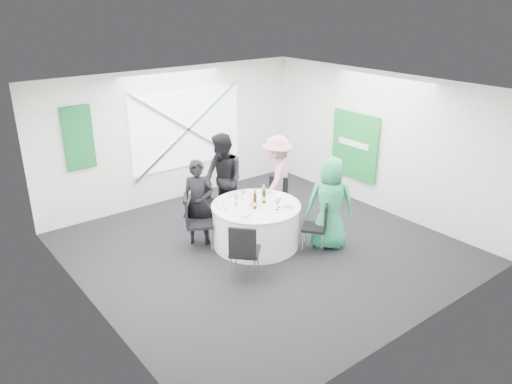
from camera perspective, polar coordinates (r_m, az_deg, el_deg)
floor at (r=8.84m, az=0.80°, el=-6.41°), size 6.00×6.00×0.00m
ceiling at (r=7.92m, az=0.91°, el=11.76°), size 6.00×6.00×0.00m
wall_back at (r=10.67m, az=-9.36°, el=6.39°), size 6.00×0.00×6.00m
wall_front at (r=6.41m, az=17.98°, el=-5.03°), size 6.00×0.00×6.00m
wall_left at (r=6.93m, az=-18.88°, el=-3.06°), size 0.00×6.00×6.00m
wall_right at (r=10.34m, az=13.99°, el=5.53°), size 0.00×6.00×6.00m
window_panel at (r=10.75m, az=-7.88°, el=7.15°), size 2.60×0.03×1.60m
window_brace_a at (r=10.72m, az=-7.77°, el=7.11°), size 2.63×0.05×1.84m
window_brace_b at (r=10.72m, az=-7.77°, el=7.11°), size 2.63×0.05×1.84m
green_banner at (r=9.79m, az=-19.62°, el=5.84°), size 0.55×0.04×1.20m
green_sign at (r=10.71m, az=11.19°, el=5.21°), size 0.05×1.20×1.40m
banquet_table at (r=8.81m, az=-0.00°, el=-3.75°), size 1.56×1.56×0.76m
chair_back at (r=9.51m, az=-5.63°, el=-0.73°), size 0.51×0.52×0.95m
chair_back_left at (r=8.63m, az=-7.11°, el=-3.02°), size 0.61×0.61×0.99m
chair_back_right at (r=9.67m, az=2.36°, el=-0.51°), size 0.55×0.55×0.88m
chair_front_right at (r=8.60m, az=7.23°, el=-3.57°), size 0.57×0.57×0.89m
chair_front_left at (r=7.62m, az=-1.40°, el=-6.48°), size 0.62×0.62×0.97m
person_man_back_left at (r=8.76m, az=-6.62°, el=-1.24°), size 0.67×0.65×1.54m
person_man_back at (r=9.43m, az=-3.81°, el=1.34°), size 0.51×0.88×1.79m
person_woman_pink at (r=9.76m, az=2.43°, el=1.71°), size 1.17×1.00×1.66m
person_woman_green at (r=8.66m, az=8.46°, el=-1.27°), size 0.95×0.92×1.64m
plate_back at (r=9.04m, az=-2.31°, el=-0.39°), size 0.25×0.25×0.01m
plate_back_left at (r=8.60m, az=-3.65°, el=-1.61°), size 0.27×0.27×0.01m
plate_back_right at (r=9.18m, az=1.27°, el=0.03°), size 0.25×0.25×0.04m
plate_front_right at (r=8.56m, az=3.69°, el=-1.67°), size 0.25×0.25×0.04m
plate_front_left at (r=8.14m, az=-1.31°, el=-2.99°), size 0.28×0.28×0.01m
napkin at (r=8.17m, az=-1.28°, el=-2.65°), size 0.20×0.16×0.05m
beer_bottle_a at (r=8.61m, az=-0.56°, el=-0.94°), size 0.06×0.06×0.24m
beer_bottle_b at (r=8.68m, az=-0.12°, el=-0.76°), size 0.06×0.06×0.24m
beer_bottle_c at (r=8.70m, az=0.92°, el=-0.60°), size 0.06×0.06×0.27m
beer_bottle_d at (r=8.47m, az=-0.12°, el=-1.24°), size 0.06×0.06×0.27m
green_water_bottle at (r=8.81m, az=0.87°, el=-0.22°), size 0.08×0.08×0.30m
clear_water_bottle at (r=8.46m, az=-0.55°, el=-1.22°), size 0.08×0.08×0.28m
wine_glass_a at (r=8.51m, az=2.68°, el=-1.00°), size 0.07×0.07×0.17m
wine_glass_b at (r=8.84m, az=-1.54°, el=-0.10°), size 0.07×0.07×0.17m
wine_glass_c at (r=8.68m, az=-2.39°, el=-0.52°), size 0.07×0.07×0.17m
wine_glass_d at (r=8.91m, az=-0.06°, el=0.10°), size 0.07×0.07×0.17m
wine_glass_e at (r=8.60m, az=-2.29°, el=-0.76°), size 0.07×0.07×0.17m
wine_glass_f at (r=8.41m, az=2.44°, el=-1.27°), size 0.07×0.07×0.17m
fork_a at (r=9.09m, az=2.13°, el=-0.30°), size 0.09×0.13×0.01m
knife_a at (r=9.18m, az=-0.02°, el=-0.04°), size 0.10×0.13×0.01m
fork_b at (r=8.21m, az=-2.07°, el=-2.81°), size 0.10×0.13×0.01m
knife_b at (r=8.13m, az=0.43°, el=-3.05°), size 0.11×0.12×0.01m
fork_c at (r=8.75m, az=-3.74°, el=-1.24°), size 0.09×0.14×0.01m
knife_c at (r=8.44m, az=-3.51°, el=-2.13°), size 0.09×0.14×0.01m
fork_d at (r=9.15m, az=-1.37°, el=-0.15°), size 0.15×0.02×0.01m
knife_d at (r=9.00m, az=-2.84°, el=-0.54°), size 0.15×0.03×0.01m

